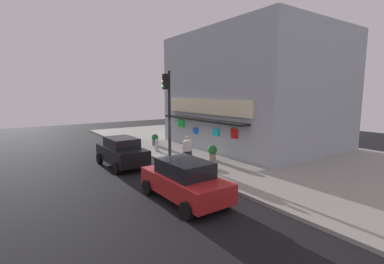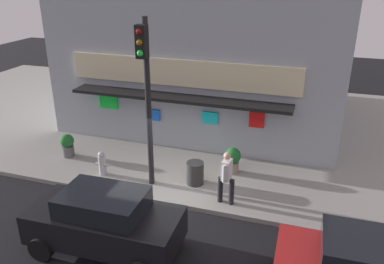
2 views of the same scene
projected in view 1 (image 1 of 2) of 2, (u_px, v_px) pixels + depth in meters
name	position (u px, v px, depth m)	size (l,w,h in m)	color
ground_plane	(163.00, 163.00, 16.70)	(50.17, 50.17, 0.00)	black
sidewalk	(245.00, 149.00, 20.60)	(33.45, 13.87, 0.15)	gray
corner_building	(254.00, 91.00, 21.48)	(11.64, 10.34, 8.44)	#9EA8B2
traffic_light	(168.00, 102.00, 17.30)	(0.32, 0.58, 5.42)	black
fire_hydrant	(157.00, 145.00, 19.33)	(0.49, 0.25, 0.87)	#B2B2B7
trash_can	(187.00, 153.00, 16.91)	(0.58, 0.58, 0.78)	#2D2D2D
pedestrian	(187.00, 150.00, 15.35)	(0.54, 0.54, 1.71)	black
potted_plant_by_doorway	(212.00, 152.00, 16.71)	(0.56, 0.56, 0.93)	gray
potted_plant_by_window	(155.00, 139.00, 21.43)	(0.51, 0.51, 0.89)	#59595B
parked_car_black	(122.00, 152.00, 15.82)	(3.96, 2.02, 1.68)	black
parked_car_red	(185.00, 180.00, 10.75)	(4.10, 2.04, 1.63)	#AD1E1E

